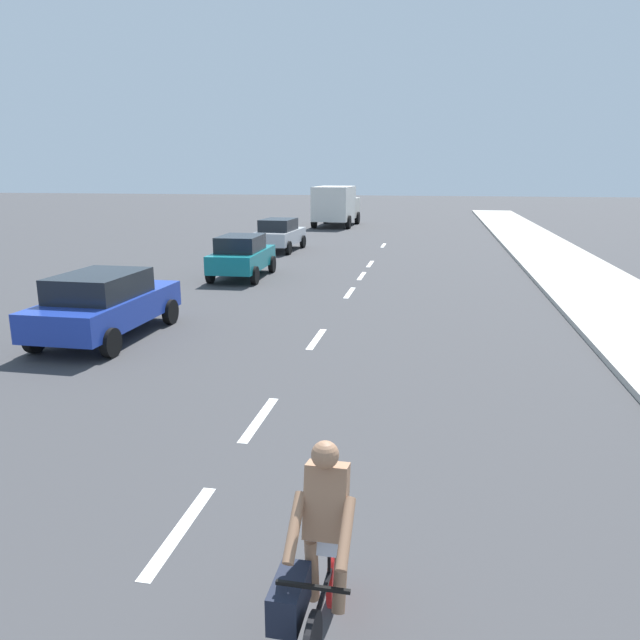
{
  "coord_description": "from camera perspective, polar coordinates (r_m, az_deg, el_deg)",
  "views": [
    {
      "loc": [
        2.6,
        0.9,
        3.84
      ],
      "look_at": [
        0.55,
        11.78,
        1.1
      ],
      "focal_mm": 33.86,
      "sensor_mm": 36.0,
      "label": 1
    }
  ],
  "objects": [
    {
      "name": "lane_stripe_5",
      "position": [
        19.6,
        2.82,
        2.6
      ],
      "size": [
        0.16,
        1.8,
        0.01
      ],
      "primitive_type": "cube",
      "color": "white",
      "rests_on": "ground"
    },
    {
      "name": "parked_car_silver",
      "position": [
        30.04,
        -3.86,
        8.13
      ],
      "size": [
        1.98,
        4.03,
        1.57
      ],
      "rotation": [
        0.0,
        0.0,
        -0.04
      ],
      "color": "#B7BABF",
      "rests_on": "ground"
    },
    {
      "name": "parked_car_teal",
      "position": [
        22.42,
        -7.39,
        6.08
      ],
      "size": [
        1.89,
        3.88,
        1.57
      ],
      "rotation": [
        0.0,
        0.0,
        0.03
      ],
      "color": "#14727A",
      "rests_on": "ground"
    },
    {
      "name": "parked_car_blue",
      "position": [
        14.97,
        -19.66,
        1.52
      ],
      "size": [
        2.02,
        4.33,
        1.57
      ],
      "rotation": [
        0.0,
        0.0,
        -0.01
      ],
      "color": "#1E389E",
      "rests_on": "ground"
    },
    {
      "name": "lane_stripe_7",
      "position": [
        25.8,
        4.76,
        5.31
      ],
      "size": [
        0.16,
        1.8,
        0.01
      ],
      "primitive_type": "cube",
      "color": "white",
      "rests_on": "ground"
    },
    {
      "name": "ground_plane",
      "position": [
        19.65,
        2.84,
        2.62
      ],
      "size": [
        160.0,
        160.0,
        0.0
      ],
      "primitive_type": "plane",
      "color": "#38383A"
    },
    {
      "name": "lane_stripe_2",
      "position": [
        7.2,
        -13.05,
        -18.72
      ],
      "size": [
        0.16,
        1.8,
        0.01
      ],
      "primitive_type": "cube",
      "color": "white",
      "rests_on": "ground"
    },
    {
      "name": "lane_stripe_4",
      "position": [
        14.18,
        -0.32,
        -1.79
      ],
      "size": [
        0.16,
        1.8,
        0.01
      ],
      "primitive_type": "cube",
      "color": "white",
      "rests_on": "ground"
    },
    {
      "name": "sidewalk_strip",
      "position": [
        22.09,
        24.57,
        2.81
      ],
      "size": [
        3.6,
        80.0,
        0.14
      ],
      "primitive_type": "cube",
      "color": "#B2ADA3",
      "rests_on": "ground"
    },
    {
      "name": "lane_stripe_6",
      "position": [
        22.79,
        3.95,
        4.18
      ],
      "size": [
        0.16,
        1.8,
        0.01
      ],
      "primitive_type": "cube",
      "color": "white",
      "rests_on": "ground"
    },
    {
      "name": "lane_stripe_8",
      "position": [
        32.39,
        6.01,
        7.03
      ],
      "size": [
        0.16,
        1.8,
        0.01
      ],
      "primitive_type": "cube",
      "color": "white",
      "rests_on": "ground"
    },
    {
      "name": "lane_stripe_3",
      "position": [
        9.77,
        -5.75,
        -9.28
      ],
      "size": [
        0.16,
        1.8,
        0.01
      ],
      "primitive_type": "cube",
      "color": "white",
      "rests_on": "ground"
    },
    {
      "name": "cyclist",
      "position": [
        5.19,
        -0.22,
        -21.55
      ],
      "size": [
        0.62,
        1.71,
        1.82
      ],
      "rotation": [
        0.0,
        0.0,
        3.13
      ],
      "color": "black",
      "rests_on": "ground"
    },
    {
      "name": "delivery_truck",
      "position": [
        43.59,
        1.54,
        10.83
      ],
      "size": [
        2.83,
        6.31,
        2.8
      ],
      "rotation": [
        0.0,
        0.0,
        -0.03
      ],
      "color": "beige",
      "rests_on": "ground"
    }
  ]
}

